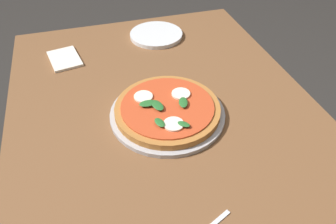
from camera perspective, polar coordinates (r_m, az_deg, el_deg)
The scene contains 5 objects.
dining_table at distance 0.93m, azimuth -0.09°, elevation -5.79°, with size 1.15×0.83×0.72m.
serving_tray at distance 0.85m, azimuth -0.00°, elevation -0.20°, with size 0.30×0.30×0.01m, color #B2B2B7.
pizza at distance 0.83m, azimuth 0.09°, elevation 0.48°, with size 0.28×0.28×0.03m.
plate_white at distance 1.20m, azimuth -2.09°, elevation 13.52°, with size 0.19×0.19×0.01m, color white.
napkin at distance 1.12m, azimuth -17.83°, elevation 8.97°, with size 0.13×0.09×0.01m, color white.
Camera 1 is at (0.61, -0.18, 1.30)m, focal length 34.42 mm.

